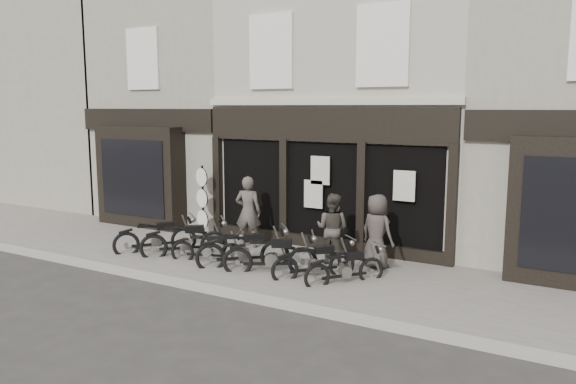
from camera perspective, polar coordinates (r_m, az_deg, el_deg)
The scene contains 17 objects.
ground_plane at distance 12.92m, azimuth -2.46°, elevation -8.99°, with size 90.00×90.00×0.00m, color #2D2B28.
pavement at distance 13.64m, azimuth -0.41°, elevation -7.76°, with size 30.00×4.20×0.12m, color #625D56.
kerb at distance 11.92m, azimuth -5.74°, elevation -10.23°, with size 30.00×0.25×0.13m, color gray.
central_building at distance 17.62m, azimuth 8.03°, elevation 9.12°, with size 7.30×6.22×8.34m.
neighbour_left at distance 20.82m, azimuth -8.66°, elevation 8.92°, with size 5.60×6.73×8.34m.
filler_left at distance 26.73m, azimuth -22.45°, elevation 8.42°, with size 11.00×6.00×8.20m, color gray.
motorcycle_0 at distance 15.34m, azimuth -13.22°, elevation -4.74°, with size 1.58×1.86×1.05m.
motorcycle_1 at distance 14.76m, azimuth -10.40°, elevation -5.15°, with size 1.81×1.72×1.08m.
motorcycle_2 at distance 14.15m, azimuth -8.11°, elevation -5.97°, with size 1.82×0.89×0.91m.
motorcycle_3 at distance 13.59m, azimuth -4.47°, elevation -6.22°, with size 1.87×1.69×1.09m.
motorcycle_4 at distance 13.11m, azimuth -1.70°, elevation -6.80°, with size 1.99×1.38×1.06m.
motorcycle_5 at distance 12.78m, azimuth 2.75°, elevation -7.39°, with size 1.51×1.67×0.97m.
motorcycle_6 at distance 12.42m, azimuth 5.88°, elevation -7.99°, with size 1.38×1.62×0.92m.
man_left at distance 15.26m, azimuth -4.07°, elevation -2.02°, with size 0.71×0.47×1.95m, color #4D463F.
man_centre at distance 13.73m, azimuth 4.52°, elevation -3.70°, with size 0.84×0.65×1.73m, color #403B33.
man_right at distance 13.44m, azimuth 9.01°, elevation -3.96°, with size 0.86×0.56×1.77m, color #3D3633.
advert_sign_post at distance 16.71m, azimuth -8.68°, elevation -1.21°, with size 0.53×0.35×2.21m.
Camera 1 is at (6.63, -10.38, 3.92)m, focal length 35.00 mm.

